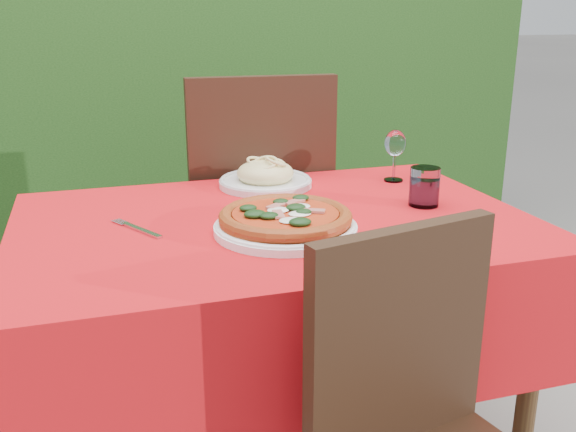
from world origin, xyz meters
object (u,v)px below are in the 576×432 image
object	(u,v)px
pizza_plate	(285,221)
wine_glass	(395,145)
water_glass	(424,189)
pasta_plate	(265,177)
fork	(142,230)
chair_far	(256,206)

from	to	relation	value
pizza_plate	wine_glass	size ratio (longest dim) A/B	2.31
wine_glass	pizza_plate	bearing A→B (deg)	-141.69
water_glass	pasta_plate	bearing A→B (deg)	137.67
pasta_plate	wine_glass	bearing A→B (deg)	-8.24
pizza_plate	fork	distance (m)	0.34
chair_far	pizza_plate	size ratio (longest dim) A/B	2.90
chair_far	wine_glass	xyz separation A→B (m)	(0.35, -0.34, 0.26)
water_glass	fork	distance (m)	0.73
pizza_plate	water_glass	xyz separation A→B (m)	(0.41, 0.10, 0.02)
chair_far	pasta_plate	size ratio (longest dim) A/B	3.86
pasta_plate	water_glass	bearing A→B (deg)	-42.33
chair_far	water_glass	world-z (taller)	chair_far
pizza_plate	fork	bearing A→B (deg)	161.57
pizza_plate	wine_glass	xyz separation A→B (m)	(0.45, 0.36, 0.08)
fork	pasta_plate	bearing A→B (deg)	9.63
pizza_plate	fork	size ratio (longest dim) A/B	1.82
wine_glass	fork	bearing A→B (deg)	-161.98
water_glass	pizza_plate	bearing A→B (deg)	-166.64
pizza_plate	wine_glass	distance (m)	0.58
pasta_plate	fork	size ratio (longest dim) A/B	1.37
water_glass	fork	world-z (taller)	water_glass
pasta_plate	water_glass	world-z (taller)	water_glass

